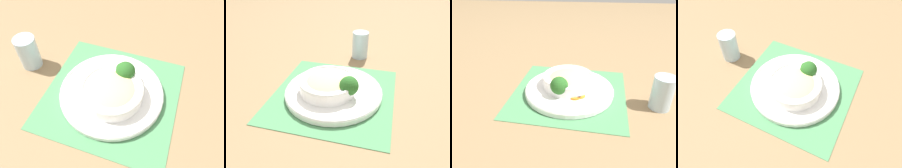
{
  "view_description": "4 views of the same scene",
  "coord_description": "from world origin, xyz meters",
  "views": [
    {
      "loc": [
        0.11,
        -0.4,
        0.57
      ],
      "look_at": [
        -0.0,
        0.02,
        0.04
      ],
      "focal_mm": 35.0,
      "sensor_mm": 36.0,
      "label": 1
    },
    {
      "loc": [
        0.6,
        0.12,
        0.44
      ],
      "look_at": [
        0.0,
        0.02,
        0.05
      ],
      "focal_mm": 35.0,
      "sensor_mm": 36.0,
      "label": 2
    },
    {
      "loc": [
        -0.05,
        0.69,
        0.44
      ],
      "look_at": [
        0.02,
        0.01,
        0.05
      ],
      "focal_mm": 35.0,
      "sensor_mm": 36.0,
      "label": 3
    },
    {
      "loc": [
        0.17,
        -0.47,
        0.65
      ],
      "look_at": [
        -0.02,
        -0.01,
        0.03
      ],
      "focal_mm": 35.0,
      "sensor_mm": 36.0,
      "label": 4
    }
  ],
  "objects": [
    {
      "name": "plate",
      "position": [
        0.0,
        0.0,
        0.02
      ],
      "size": [
        0.33,
        0.33,
        0.02
      ],
      "color": "white",
      "rests_on": "placemat"
    },
    {
      "name": "ground_plane",
      "position": [
        0.0,
        0.0,
        0.0
      ],
      "size": [
        4.0,
        4.0,
        0.0
      ],
      "primitive_type": "plane",
      "color": "#8C704C"
    },
    {
      "name": "bowl",
      "position": [
        0.01,
        -0.02,
        0.05
      ],
      "size": [
        0.19,
        0.19,
        0.05
      ],
      "color": "white",
      "rests_on": "plate"
    },
    {
      "name": "carrot_slice_middle",
      "position": [
        -0.04,
        0.05,
        0.02
      ],
      "size": [
        0.04,
        0.04,
        0.01
      ],
      "color": "orange",
      "rests_on": "plate"
    },
    {
      "name": "broccoli_floret",
      "position": [
        0.03,
        0.06,
        0.06
      ],
      "size": [
        0.06,
        0.06,
        0.07
      ],
      "color": "#84AD5B",
      "rests_on": "plate"
    },
    {
      "name": "placemat",
      "position": [
        0.0,
        0.0,
        0.0
      ],
      "size": [
        0.44,
        0.44,
        0.0
      ],
      "color": "#4C8C59",
      "rests_on": "ground_plane"
    },
    {
      "name": "water_glass",
      "position": [
        -0.31,
        0.06,
        0.05
      ],
      "size": [
        0.07,
        0.07,
        0.12
      ],
      "color": "silver",
      "rests_on": "ground_plane"
    },
    {
      "name": "carrot_slice_near",
      "position": [
        -0.02,
        0.06,
        0.02
      ],
      "size": [
        0.04,
        0.04,
        0.01
      ],
      "color": "orange",
      "rests_on": "plate"
    }
  ]
}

